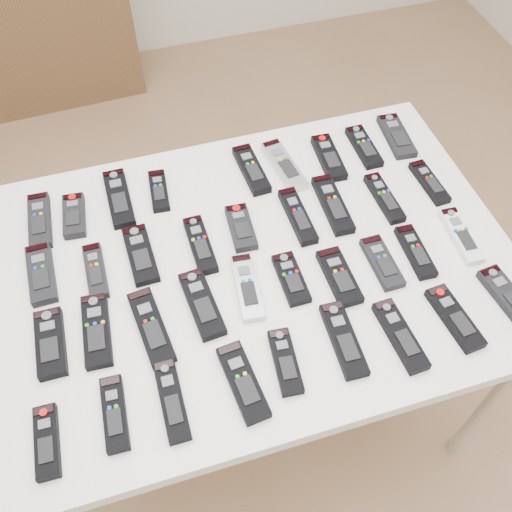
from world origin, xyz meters
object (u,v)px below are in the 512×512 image
object	(u,v)px
remote_9	(41,274)
remote_16	(384,198)
remote_0	(40,221)
remote_19	(97,330)
remote_12	(200,245)
remote_23	(291,279)
remote_29	(115,414)
remote_33	(344,339)
remote_10	(96,271)
remote_13	(241,228)
remote_18	(50,343)
remote_21	(202,304)
remote_1	(74,216)
remote_24	(339,277)
remote_36	(508,297)
remote_28	(47,442)
remote_7	(364,147)
remote_6	(329,158)
remote_2	(119,198)
remote_30	(172,400)
table	(256,275)
remote_22	(247,287)
remote_8	(396,136)
remote_26	(415,252)
remote_32	(285,361)
remote_11	(141,255)
remote_5	(284,166)
remote_20	(151,327)
remote_27	(461,236)
remote_34	(400,336)
remote_31	(243,382)
remote_3	(159,191)
remote_25	(382,262)
remote_35	(455,318)
remote_4	(251,169)
remote_17	(429,182)

from	to	relation	value
remote_9	remote_16	distance (m)	0.88
remote_0	remote_19	size ratio (longest dim) A/B	0.96
remote_12	remote_23	distance (m)	0.24
remote_29	remote_33	size ratio (longest dim) A/B	0.86
remote_10	remote_16	size ratio (longest dim) A/B	0.92
remote_13	remote_19	size ratio (longest dim) A/B	0.77
remote_18	remote_21	distance (m)	0.34
remote_1	remote_13	bearing A→B (deg)	-17.37
remote_24	remote_36	size ratio (longest dim) A/B	0.96
remote_24	remote_33	xyz separation A→B (m)	(-0.05, -0.16, -0.00)
remote_24	remote_28	distance (m)	0.72
remote_7	remote_6	bearing A→B (deg)	-172.83
remote_2	remote_30	distance (m)	0.59
remote_18	remote_23	xyz separation A→B (m)	(0.55, 0.01, -0.00)
table	remote_22	distance (m)	0.11
remote_8	remote_21	distance (m)	0.77
remote_2	remote_24	bearing A→B (deg)	-41.48
remote_16	remote_26	size ratio (longest dim) A/B	1.08
remote_1	remote_32	bearing A→B (deg)	-49.95
remote_2	remote_28	bearing A→B (deg)	-111.47
remote_1	remote_11	xyz separation A→B (m)	(0.14, -0.17, -0.00)
remote_21	remote_30	xyz separation A→B (m)	(-0.11, -0.21, -0.00)
remote_5	remote_20	distance (m)	0.59
remote_27	remote_28	bearing A→B (deg)	-164.01
table	remote_19	distance (m)	0.41
remote_28	remote_9	bearing A→B (deg)	88.75
remote_21	remote_24	bearing A→B (deg)	-8.47
remote_22	remote_34	size ratio (longest dim) A/B	1.00
remote_31	remote_32	size ratio (longest dim) A/B	1.19
remote_3	remote_18	world-z (taller)	remote_18
remote_33	remote_34	xyz separation A→B (m)	(0.12, -0.03, 0.00)
remote_19	remote_20	bearing A→B (deg)	-8.93
remote_7	remote_18	size ratio (longest dim) A/B	0.99
remote_19	remote_25	xyz separation A→B (m)	(0.68, -0.01, -0.00)
remote_22	remote_27	size ratio (longest dim) A/B	1.05
remote_19	remote_26	world-z (taller)	remote_19
remote_8	remote_33	bearing A→B (deg)	-119.89
remote_24	remote_35	xyz separation A→B (m)	(0.21, -0.18, -0.00)
remote_20	remote_36	bearing A→B (deg)	-18.05
remote_33	remote_10	bearing A→B (deg)	147.82
remote_24	remote_10	bearing A→B (deg)	160.78
remote_4	remote_31	xyz separation A→B (m)	(-0.19, -0.59, 0.00)
remote_36	remote_21	bearing A→B (deg)	158.61
remote_35	remote_21	bearing A→B (deg)	154.01
remote_5	remote_2	bearing A→B (deg)	171.32
remote_29	remote_36	bearing A→B (deg)	3.25
remote_17	remote_2	bearing A→B (deg)	164.76
remote_28	remote_32	distance (m)	0.50
remote_12	remote_25	world-z (taller)	remote_12
remote_21	remote_27	distance (m)	0.66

